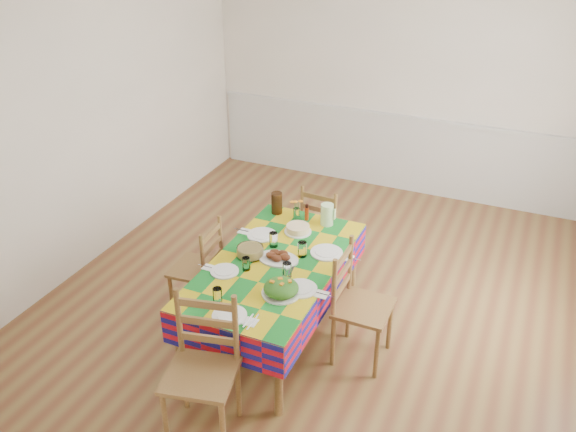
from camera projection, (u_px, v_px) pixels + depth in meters
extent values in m
cube|color=brown|center=(318.00, 302.00, 5.37)|extent=(4.50, 5.00, 0.04)
cube|color=beige|center=(404.00, 76.00, 6.74)|extent=(4.50, 0.04, 2.70)
cube|color=beige|center=(119.00, 364.00, 2.69)|extent=(4.50, 0.04, 2.70)
cube|color=beige|center=(88.00, 119.00, 5.51)|extent=(0.04, 5.00, 2.70)
cube|color=silver|center=(399.00, 116.00, 6.91)|extent=(4.41, 0.06, 0.04)
cube|color=silver|center=(396.00, 153.00, 7.14)|extent=(4.41, 0.03, 0.90)
cylinder|color=brown|center=(179.00, 348.00, 4.33)|extent=(0.06, 0.06, 0.62)
cylinder|color=brown|center=(279.00, 379.00, 4.06)|extent=(0.06, 0.06, 0.62)
cylinder|color=brown|center=(273.00, 243.00, 5.60)|extent=(0.06, 0.06, 0.62)
cylinder|color=brown|center=(353.00, 262.00, 5.32)|extent=(0.06, 0.06, 0.62)
cube|color=brown|center=(275.00, 265.00, 4.67)|extent=(0.88, 1.68, 0.04)
cube|color=red|center=(275.00, 263.00, 4.66)|extent=(0.92, 1.71, 0.01)
cube|color=red|center=(223.00, 265.00, 4.89)|extent=(0.01, 1.71, 0.27)
cube|color=red|center=(330.00, 292.00, 4.56)|extent=(0.01, 1.71, 0.27)
cube|color=red|center=(221.00, 345.00, 4.03)|extent=(0.92, 0.01, 0.27)
cube|color=red|center=(315.00, 228.00, 5.41)|extent=(0.92, 0.01, 0.27)
cylinder|color=white|center=(230.00, 316.00, 4.07)|extent=(0.24, 0.24, 0.01)
cylinder|color=white|center=(229.00, 314.00, 4.07)|extent=(0.17, 0.17, 0.01)
cylinder|color=white|center=(217.00, 296.00, 4.18)|extent=(0.07, 0.07, 0.11)
cube|color=white|center=(251.00, 322.00, 4.02)|extent=(0.09, 0.09, 0.01)
cube|color=silver|center=(248.00, 321.00, 4.02)|extent=(0.01, 0.15, 0.00)
cube|color=silver|center=(253.00, 322.00, 4.01)|extent=(0.01, 0.18, 0.00)
cylinder|color=white|center=(225.00, 271.00, 4.54)|extent=(0.21, 0.21, 0.01)
cylinder|color=white|center=(225.00, 270.00, 4.54)|extent=(0.15, 0.15, 0.00)
cylinder|color=white|center=(246.00, 264.00, 4.55)|extent=(0.06, 0.06, 0.10)
cube|color=white|center=(208.00, 267.00, 4.59)|extent=(0.08, 0.08, 0.00)
cube|color=silver|center=(206.00, 266.00, 4.60)|extent=(0.13, 0.01, 0.00)
cube|color=silver|center=(210.00, 267.00, 4.58)|extent=(0.16, 0.01, 0.00)
cylinder|color=white|center=(262.00, 235.00, 5.01)|extent=(0.25, 0.25, 0.01)
cylinder|color=white|center=(262.00, 234.00, 5.01)|extent=(0.17, 0.17, 0.01)
cylinder|color=white|center=(273.00, 239.00, 4.84)|extent=(0.07, 0.07, 0.12)
cube|color=white|center=(244.00, 231.00, 5.07)|extent=(0.09, 0.09, 0.01)
cube|color=silver|center=(242.00, 230.00, 5.07)|extent=(0.16, 0.01, 0.00)
cube|color=silver|center=(246.00, 231.00, 5.06)|extent=(0.18, 0.01, 0.00)
cylinder|color=white|center=(300.00, 289.00, 4.34)|extent=(0.24, 0.24, 0.01)
cylinder|color=white|center=(300.00, 288.00, 4.34)|extent=(0.17, 0.17, 0.01)
cylinder|color=white|center=(287.00, 270.00, 4.46)|extent=(0.07, 0.07, 0.12)
cube|color=white|center=(322.00, 294.00, 4.29)|extent=(0.09, 0.09, 0.01)
cube|color=silver|center=(319.00, 293.00, 4.29)|extent=(0.15, 0.01, 0.00)
cube|color=silver|center=(324.00, 294.00, 4.28)|extent=(0.18, 0.01, 0.00)
cylinder|color=white|center=(327.00, 253.00, 4.77)|extent=(0.25, 0.25, 0.01)
cylinder|color=white|center=(327.00, 252.00, 4.76)|extent=(0.18, 0.18, 0.01)
cylinder|color=white|center=(302.00, 249.00, 4.71)|extent=(0.07, 0.07, 0.12)
cube|color=white|center=(347.00, 258.00, 4.71)|extent=(0.09, 0.09, 0.01)
cube|color=silver|center=(345.00, 257.00, 4.72)|extent=(0.16, 0.01, 0.00)
cube|color=silver|center=(349.00, 258.00, 4.70)|extent=(0.19, 0.01, 0.00)
ellipsoid|color=white|center=(278.00, 259.00, 4.69)|extent=(0.33, 0.23, 0.02)
ellipsoid|color=black|center=(285.00, 257.00, 4.65)|extent=(0.09, 0.07, 0.05)
ellipsoid|color=black|center=(283.00, 254.00, 4.70)|extent=(0.09, 0.07, 0.05)
ellipsoid|color=black|center=(275.00, 252.00, 4.71)|extent=(0.09, 0.07, 0.05)
ellipsoid|color=black|center=(271.00, 255.00, 4.67)|extent=(0.09, 0.07, 0.05)
ellipsoid|color=black|center=(276.00, 258.00, 4.63)|extent=(0.09, 0.07, 0.05)
cylinder|color=white|center=(281.00, 293.00, 4.30)|extent=(0.28, 0.28, 0.01)
ellipsoid|color=#134411|center=(281.00, 288.00, 4.27)|extent=(0.25, 0.25, 0.11)
cube|color=orange|center=(272.00, 282.00, 4.25)|extent=(0.03, 0.02, 0.01)
cube|color=orange|center=(280.00, 279.00, 4.28)|extent=(0.04, 0.04, 0.01)
cube|color=orange|center=(282.00, 284.00, 4.22)|extent=(0.03, 0.04, 0.01)
cube|color=orange|center=(290.00, 281.00, 4.25)|extent=(0.04, 0.04, 0.01)
cylinder|color=white|center=(250.00, 251.00, 4.72)|extent=(0.21, 0.21, 0.08)
cylinder|color=#DCC974|center=(250.00, 251.00, 4.72)|extent=(0.19, 0.19, 0.06)
cylinder|color=white|center=(298.00, 232.00, 5.06)|extent=(0.23, 0.23, 0.01)
cylinder|color=tan|center=(298.00, 228.00, 5.05)|extent=(0.19, 0.19, 0.05)
cube|color=black|center=(285.00, 271.00, 4.55)|extent=(0.10, 0.24, 0.01)
cube|color=black|center=(291.00, 271.00, 4.55)|extent=(0.05, 0.25, 0.01)
cylinder|color=white|center=(296.00, 213.00, 5.26)|extent=(0.05, 0.05, 0.09)
cylinder|color=#326421|center=(295.00, 209.00, 5.24)|extent=(0.00, 0.00, 0.13)
ellipsoid|color=orange|center=(292.00, 202.00, 5.22)|extent=(0.04, 0.04, 0.02)
cylinder|color=#326421|center=(298.00, 209.00, 5.24)|extent=(0.00, 0.00, 0.13)
ellipsoid|color=orange|center=(301.00, 201.00, 5.21)|extent=(0.04, 0.04, 0.02)
cylinder|color=#326421|center=(296.00, 210.00, 5.23)|extent=(0.00, 0.00, 0.13)
ellipsoid|color=orange|center=(295.00, 202.00, 5.17)|extent=(0.04, 0.04, 0.02)
cylinder|color=#BE360F|center=(307.00, 212.00, 5.22)|extent=(0.04, 0.04, 0.15)
cylinder|color=#B9E19E|center=(327.00, 214.00, 5.14)|extent=(0.11, 0.11, 0.19)
cylinder|color=black|center=(277.00, 203.00, 5.32)|extent=(0.10, 0.10, 0.19)
cube|color=white|center=(222.00, 324.00, 3.99)|extent=(0.08, 0.02, 0.02)
cylinder|color=brown|center=(165.00, 421.00, 3.84)|extent=(0.04, 0.04, 0.47)
cylinder|color=brown|center=(223.00, 430.00, 3.78)|extent=(0.04, 0.04, 0.47)
cylinder|color=brown|center=(185.00, 381.00, 4.15)|extent=(0.04, 0.04, 0.47)
cylinder|color=brown|center=(238.00, 389.00, 4.08)|extent=(0.04, 0.04, 0.47)
cube|color=brown|center=(200.00, 375.00, 3.84)|extent=(0.52, 0.50, 0.03)
cylinder|color=brown|center=(179.00, 322.00, 3.92)|extent=(0.04, 0.04, 0.52)
cylinder|color=brown|center=(236.00, 330.00, 3.85)|extent=(0.04, 0.04, 0.52)
cube|color=brown|center=(208.00, 339.00, 3.94)|extent=(0.37, 0.10, 0.05)
cube|color=brown|center=(207.00, 322.00, 3.87)|extent=(0.37, 0.10, 0.05)
cube|color=brown|center=(205.00, 305.00, 3.81)|extent=(0.37, 0.10, 0.05)
cylinder|color=brown|center=(347.00, 242.00, 5.83)|extent=(0.03, 0.03, 0.41)
cylinder|color=brown|center=(316.00, 234.00, 5.97)|extent=(0.03, 0.03, 0.41)
cylinder|color=brown|center=(334.00, 257.00, 5.59)|extent=(0.03, 0.03, 0.41)
cylinder|color=brown|center=(302.00, 248.00, 5.73)|extent=(0.03, 0.03, 0.41)
cube|color=brown|center=(325.00, 225.00, 5.68)|extent=(0.41, 0.39, 0.03)
cylinder|color=brown|center=(335.00, 216.00, 5.38)|extent=(0.03, 0.03, 0.45)
cylinder|color=brown|center=(302.00, 208.00, 5.52)|extent=(0.03, 0.03, 0.45)
cube|color=brown|center=(318.00, 221.00, 5.49)|extent=(0.33, 0.04, 0.05)
cube|color=brown|center=(318.00, 209.00, 5.44)|extent=(0.33, 0.04, 0.05)
cube|color=brown|center=(319.00, 197.00, 5.38)|extent=(0.33, 0.04, 0.05)
cylinder|color=brown|center=(190.00, 276.00, 5.32)|extent=(0.03, 0.03, 0.41)
cylinder|color=brown|center=(171.00, 297.00, 5.05)|extent=(0.03, 0.03, 0.41)
cylinder|color=brown|center=(222.00, 283.00, 5.22)|extent=(0.03, 0.03, 0.41)
cylinder|color=brown|center=(205.00, 305.00, 4.95)|extent=(0.03, 0.03, 0.41)
cube|color=brown|center=(195.00, 268.00, 5.03)|extent=(0.39, 0.41, 0.03)
cylinder|color=brown|center=(221.00, 240.00, 5.01)|extent=(0.03, 0.03, 0.46)
cylinder|color=brown|center=(203.00, 260.00, 4.74)|extent=(0.03, 0.03, 0.46)
cube|color=brown|center=(213.00, 259.00, 4.92)|extent=(0.04, 0.33, 0.05)
cube|color=brown|center=(212.00, 247.00, 4.87)|extent=(0.04, 0.33, 0.05)
cube|color=brown|center=(211.00, 234.00, 4.81)|extent=(0.04, 0.33, 0.05)
cylinder|color=brown|center=(377.00, 354.00, 4.41)|extent=(0.04, 0.04, 0.45)
cylinder|color=brown|center=(390.00, 325.00, 4.70)|extent=(0.04, 0.04, 0.45)
cylinder|color=brown|center=(333.00, 341.00, 4.53)|extent=(0.04, 0.04, 0.45)
cylinder|color=brown|center=(348.00, 314.00, 4.82)|extent=(0.04, 0.04, 0.45)
cube|color=brown|center=(364.00, 308.00, 4.50)|extent=(0.40, 0.42, 0.03)
cylinder|color=brown|center=(334.00, 289.00, 4.31)|extent=(0.04, 0.04, 0.49)
cylinder|color=brown|center=(350.00, 264.00, 4.60)|extent=(0.04, 0.04, 0.49)
cube|color=brown|center=(342.00, 287.00, 4.50)|extent=(0.02, 0.36, 0.05)
cube|color=brown|center=(342.00, 273.00, 4.44)|extent=(0.02, 0.36, 0.05)
cube|color=brown|center=(343.00, 258.00, 4.38)|extent=(0.02, 0.36, 0.05)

